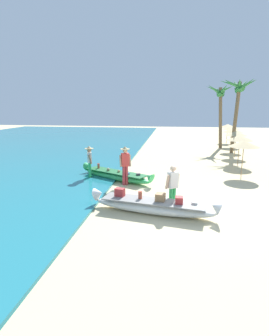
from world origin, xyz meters
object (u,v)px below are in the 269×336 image
Objects in this scene: boat_white_foreground at (153,206)px; palm_tree_tall_inland at (220,98)px; person_vendor_hatted at (125,163)px; palm_tree_leaning_seaward at (238,92)px; boat_green_midground at (116,175)px; person_vendor_assistant at (90,160)px; person_tourist_customer at (173,185)px.

palm_tree_tall_inland is at bearing 73.97° from boat_white_foreground.
palm_tree_leaning_seaward is at bearing 54.90° from person_vendor_hatted.
person_vendor_assistant reaches higher than boat_green_midground.
palm_tree_tall_inland reaches higher than person_vendor_hatted.
person_vendor_hatted is at bearing 115.68° from boat_white_foreground.
person_vendor_assistant is (-2.00, 0.80, -0.09)m from person_vendor_hatted.
boat_white_foreground is at bearing -106.03° from palm_tree_tall_inland.
person_vendor_hatted is 1.09× the size of person_vendor_assistant.
boat_white_foreground is at bearing -112.36° from palm_tree_leaning_seaward.
person_tourist_customer reaches higher than boat_green_midground.
boat_white_foreground is 2.49× the size of person_vendor_hatted.
person_vendor_hatted reaches higher than boat_green_midground.
palm_tree_tall_inland reaches higher than person_vendor_assistant.
palm_tree_tall_inland reaches higher than boat_white_foreground.
palm_tree_leaning_seaward is at bearing 67.64° from boat_white_foreground.
person_vendor_assistant reaches higher than boat_white_foreground.
person_vendor_assistant is at bearing 131.21° from boat_white_foreground.
palm_tree_leaning_seaward is (7.68, 9.26, 4.48)m from boat_green_midground.
palm_tree_tall_inland reaches higher than boat_green_midground.
palm_tree_leaning_seaward is (0.95, -2.47, 0.35)m from palm_tree_tall_inland.
person_tourist_customer is at bearing -51.36° from boat_green_midground.
person_vendor_hatted is (0.62, -0.80, 0.84)m from boat_green_midground.
boat_white_foreground is 16.95m from palm_tree_tall_inland.
palm_tree_leaning_seaward is (7.07, 10.05, 3.64)m from person_vendor_hatted.
palm_tree_tall_inland is 2.67m from palm_tree_leaning_seaward.
person_vendor_assistant is at bearing 139.82° from person_tourist_customer.
person_tourist_customer is 0.29× the size of palm_tree_tall_inland.
person_tourist_customer is at bearing -40.18° from person_vendor_assistant.
person_vendor_assistant is 0.31× the size of palm_tree_tall_inland.
boat_white_foreground is 2.84× the size of person_tourist_customer.
person_vendor_hatted is 0.32× the size of palm_tree_leaning_seaward.
person_vendor_hatted reaches higher than boat_white_foreground.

